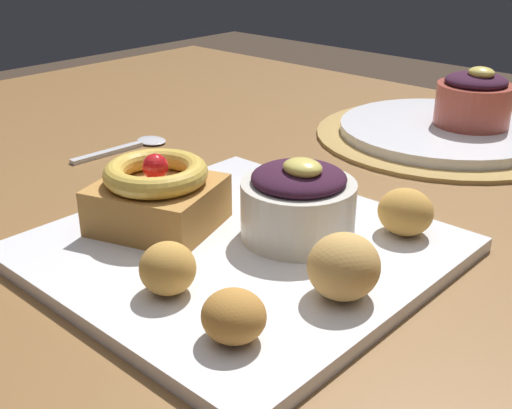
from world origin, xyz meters
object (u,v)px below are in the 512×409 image
Objects in this scene: front_plate at (240,250)px; cake_slice at (157,195)px; berry_ramekin at (298,202)px; spoon at (133,146)px; back_ramekin at (474,99)px; fritter_front at (168,268)px; fritter_middle at (234,316)px; fritter_extra at (405,212)px; fritter_back at (344,267)px; back_plate at (444,130)px.

cake_slice is (-0.07, -0.02, 0.03)m from front_plate.
berry_ramekin reaches higher than cake_slice.
spoon is at bearing 147.62° from cake_slice.
cake_slice is 1.31× the size of back_ramekin.
fritter_front reaches higher than fritter_middle.
fritter_extra is at bearing 89.87° from fritter_middle.
front_plate is 7.07× the size of fritter_middle.
spoon is (-0.29, 0.11, -0.00)m from front_plate.
fritter_middle is 0.33× the size of spoon.
fritter_back is at bearing 76.85° from fritter_middle.
cake_slice reaches higher than fritter_front.
front_plate reaches higher than spoon.
fritter_back reaches higher than fritter_front.
spoon is (-0.28, -0.31, -0.05)m from back_ramekin.
fritter_extra is (0.00, 0.20, 0.00)m from fritter_middle.
fritter_middle is 0.16× the size of back_plate.
fritter_back is (0.18, 0.01, -0.01)m from cake_slice.
back_ramekin is (-0.02, 0.51, 0.02)m from fritter_front.
berry_ramekin is at bearing -85.39° from back_ramekin.
berry_ramekin is at bearing -133.87° from fritter_extra.
back_ramekin reaches higher than berry_ramekin.
back_ramekin is at bearing 81.04° from cake_slice.
fritter_front is (0.09, -0.07, -0.01)m from cake_slice.
front_plate is 0.13m from fritter_middle.
spoon is at bearing 179.35° from fritter_extra.
front_plate is at bearing 132.44° from fritter_middle.
berry_ramekin is at bearing -99.99° from spoon.
berry_ramekin is 0.10m from fritter_back.
fritter_extra is at bearing -73.56° from back_ramekin.
fritter_front is at bearing -139.89° from fritter_back.
fritter_extra is at bearing -68.24° from back_plate.
fritter_extra is 0.38m from spoon.
spoon is (-0.37, 0.21, -0.03)m from fritter_middle.
fritter_extra is (0.09, 0.11, 0.03)m from front_plate.
fritter_front is 0.12m from fritter_back.
fritter_middle is at bearing -24.42° from cake_slice.
fritter_extra is (0.07, 0.19, 0.00)m from fritter_front.
spoon is (-0.21, 0.13, -0.04)m from cake_slice.
cake_slice is 0.47× the size of back_plate.
front_plate is at bearing 99.92° from fritter_front.
fritter_back is 0.43m from back_plate.
fritter_front is 0.86× the size of fritter_extra.
fritter_back is at bearing -104.47° from spoon.
front_plate is 3.23× the size of back_ramekin.
berry_ramekin is 0.74× the size of spoon.
back_ramekin is at bearing 106.44° from fritter_extra.
back_plate is (-0.04, 0.49, -0.02)m from fritter_front.
berry_ramekin is (0.03, 0.04, 0.04)m from front_plate.
fritter_middle is at bearing -90.13° from fritter_extra.
fritter_back is 0.41× the size of spoon.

